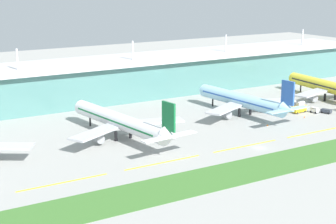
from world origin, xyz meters
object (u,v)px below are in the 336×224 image
airliner_farthest (329,87)px  airliner_far_middle (243,101)px  safety_cone_left_wingtip (267,125)px  fuel_truck (299,108)px  baggage_cart (314,110)px  safety_cone_nose_front (304,117)px  pushback_tug (326,111)px  airliner_near_middle (121,122)px

airliner_farthest → airliner_far_middle: bearing=-178.1°
airliner_far_middle → safety_cone_left_wingtip: size_ratio=86.26×
airliner_farthest → fuel_truck: (-30.25, -11.40, -4.18)m
baggage_cart → safety_cone_nose_front: 10.54m
pushback_tug → fuel_truck: fuel_truck is taller
baggage_cart → pushback_tug: bearing=-38.9°
baggage_cart → safety_cone_nose_front: bearing=-159.0°
airliner_near_middle → baggage_cart: airliner_near_middle is taller
baggage_cart → safety_cone_left_wingtip: bearing=-169.9°
fuel_truck → baggage_cart: bearing=-38.2°
airliner_farthest → fuel_truck: size_ratio=8.29×
airliner_near_middle → safety_cone_nose_front: (80.40, -12.96, -6.10)m
airliner_near_middle → airliner_farthest: 115.48m
airliner_far_middle → pushback_tug: (33.23, -16.79, -5.34)m
airliner_far_middle → safety_cone_nose_front: 26.82m
airliner_farthest → pushback_tug: size_ratio=12.50×
pushback_tug → baggage_cart: bearing=141.1°
airliner_far_middle → airliner_near_middle: bearing=-175.8°
fuel_truck → safety_cone_nose_front: 9.29m
airliner_near_middle → pushback_tug: size_ratio=13.51×
pushback_tug → fuel_truck: 11.65m
airliner_farthest → pushback_tug: airliner_farthest is taller
safety_cone_left_wingtip → safety_cone_nose_front: bearing=5.0°
fuel_truck → airliner_near_middle: bearing=176.5°
airliner_far_middle → airliner_farthest: 54.43m
baggage_cart → pushback_tug: (3.94, -3.18, -0.16)m
airliner_farthest → baggage_cart: 29.93m
pushback_tug → airliner_far_middle: bearing=153.2°
safety_cone_left_wingtip → airliner_farthest: bearing=20.3°
airliner_far_middle → safety_cone_left_wingtip: bearing=-98.6°
airliner_farthest → fuel_truck: 32.59m
safety_cone_left_wingtip → baggage_cart: bearing=10.1°
airliner_far_middle → pushback_tug: airliner_far_middle is taller
airliner_farthest → baggage_cart: bearing=-148.4°
airliner_far_middle → safety_cone_nose_front: bearing=-41.7°
airliner_near_middle → baggage_cart: 90.81m
airliner_farthest → baggage_cart: airliner_farthest is taller
airliner_near_middle → safety_cone_left_wingtip: bearing=-14.4°
pushback_tug → safety_cone_nose_front: bearing=-177.5°
airliner_far_middle → pushback_tug: size_ratio=12.25×
airliner_far_middle → baggage_cart: (29.29, -13.62, -5.18)m
airliner_far_middle → safety_cone_left_wingtip: (-2.93, -19.35, -6.09)m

